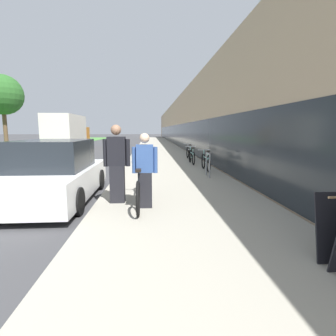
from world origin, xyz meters
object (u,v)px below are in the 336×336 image
person_bystander (117,164)px  bike_rack_hoop (208,162)px  tandem_bicycle (140,187)px  person_rider (145,171)px  cruiser_bike_middle (192,157)px  cruiser_bike_nearest (206,162)px  parked_sedan_curbside (54,174)px  street_tree_far (2,95)px  cruiser_bike_farthest (189,153)px  moving_truck (68,133)px

person_bystander → bike_rack_hoop: (2.84, 3.25, -0.38)m
tandem_bicycle → person_bystander: person_bystander is taller
person_rider → bike_rack_hoop: (2.20, 3.69, -0.29)m
tandem_bicycle → cruiser_bike_middle: 7.28m
cruiser_bike_nearest → parked_sedan_curbside: 6.13m
parked_sedan_curbside → person_bystander: bearing=-23.7°
bike_rack_hoop → parked_sedan_curbside: bearing=-150.9°
tandem_bicycle → cruiser_bike_nearest: 5.38m
street_tree_far → parked_sedan_curbside: bearing=-58.7°
person_rider → parked_sedan_curbside: person_rider is taller
parked_sedan_curbside → street_tree_far: street_tree_far is taller
cruiser_bike_middle → person_rider: bearing=-106.7°
person_bystander → cruiser_bike_farthest: size_ratio=0.99×
tandem_bicycle → bike_rack_hoop: tandem_bicycle is taller
cruiser_bike_middle → street_tree_far: street_tree_far is taller
moving_truck → street_tree_far: street_tree_far is taller
cruiser_bike_middle → cruiser_bike_farthest: (0.16, 2.01, 0.01)m
person_bystander → parked_sedan_curbside: bearing=156.3°
tandem_bicycle → person_bystander: size_ratio=1.46×
cruiser_bike_middle → moving_truck: size_ratio=0.25×
person_bystander → moving_truck: size_ratio=0.25×
person_rider → bike_rack_hoop: person_rider is taller
person_bystander → parked_sedan_curbside: (-1.67, 0.73, -0.34)m
parked_sedan_curbside → street_tree_far: size_ratio=0.73×
parked_sedan_curbside → tandem_bicycle: bearing=-21.2°
person_bystander → moving_truck: 18.85m
person_rider → street_tree_far: size_ratio=0.28×
parked_sedan_curbside → cruiser_bike_nearest: bearing=39.4°
tandem_bicycle → cruiser_bike_nearest: (2.54, 4.74, -0.02)m
cruiser_bike_nearest → moving_truck: (-9.50, 13.08, 1.05)m
tandem_bicycle → cruiser_bike_middle: size_ratio=1.51×
cruiser_bike_farthest → moving_truck: size_ratio=0.26×
cruiser_bike_farthest → street_tree_far: 14.14m
cruiser_bike_nearest → cruiser_bike_middle: cruiser_bike_nearest is taller
tandem_bicycle → bike_rack_hoop: size_ratio=3.08×
bike_rack_hoop → cruiser_bike_nearest: same height
person_rider → parked_sedan_curbside: (-2.32, 1.18, -0.24)m
cruiser_bike_farthest → tandem_bicycle: bearing=-105.4°
cruiser_bike_middle → parked_sedan_curbside: (-4.49, -6.06, 0.20)m
person_bystander → cruiser_bike_farthest: person_bystander is taller
cruiser_bike_middle → cruiser_bike_farthest: 2.02m
bike_rack_hoop → cruiser_bike_farthest: cruiser_bike_farthest is taller
cruiser_bike_nearest → moving_truck: size_ratio=0.24×
cruiser_bike_farthest → moving_truck: moving_truck is taller
person_rider → street_tree_far: street_tree_far is taller
street_tree_far → tandem_bicycle: bearing=-53.9°
cruiser_bike_nearest → parked_sedan_curbside: parked_sedan_curbside is taller
bike_rack_hoop → street_tree_far: (-12.51, 10.63, 3.60)m
street_tree_far → person_rider: bearing=-54.2°
parked_sedan_curbside → moving_truck: size_ratio=0.59×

